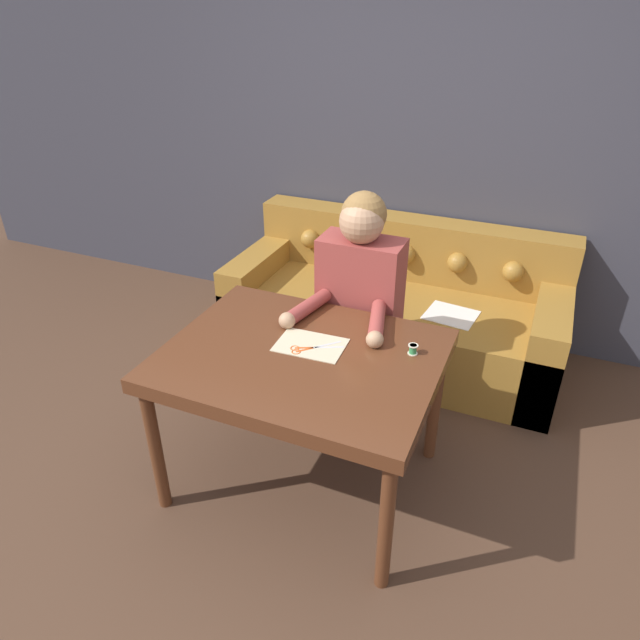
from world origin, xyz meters
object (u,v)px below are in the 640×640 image
object	(u,v)px
couch	(395,311)
thread_spool	(413,349)
person	(359,309)
scissors	(308,349)
dining_table	(302,367)

from	to	relation	value
couch	thread_spool	bearing A→B (deg)	-71.12
person	couch	bearing A→B (deg)	89.71
couch	scissors	bearing A→B (deg)	-92.17
couch	dining_table	bearing A→B (deg)	-92.63
couch	person	size ratio (longest dim) A/B	1.61
dining_table	thread_spool	distance (m)	0.50
couch	thread_spool	world-z (taller)	couch
dining_table	couch	distance (m)	1.39
person	thread_spool	world-z (taller)	person
scissors	dining_table	bearing A→B (deg)	-107.07
couch	person	xyz separation A→B (m)	(-0.00, -0.74, 0.38)
couch	scissors	size ratio (longest dim) A/B	9.50
dining_table	person	world-z (taller)	person
person	thread_spool	size ratio (longest dim) A/B	29.20
dining_table	thread_spool	xyz separation A→B (m)	(0.45, 0.19, 0.10)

